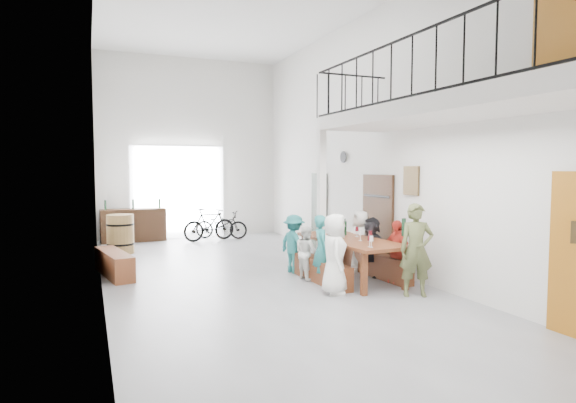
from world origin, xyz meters
name	(u,v)px	position (x,y,z in m)	size (l,w,h in m)	color
floor	(252,277)	(0.00, 0.00, 0.00)	(12.00, 12.00, 0.00)	slate
room_walls	(251,94)	(0.00, 0.00, 3.55)	(12.00, 12.00, 12.00)	silver
gateway_portal	(178,192)	(-0.40, 5.94, 1.40)	(2.80, 0.08, 2.80)	white
right_wall_decor	(426,190)	(2.70, -1.87, 1.74)	(0.07, 8.28, 5.07)	#945511
balcony	(443,113)	(1.98, -3.13, 2.96)	(1.52, 5.62, 4.00)	white
tasting_table	(351,243)	(1.68, -0.95, 0.71)	(1.16, 2.57, 0.79)	brown
bench_inner	(321,271)	(1.06, -0.90, 0.21)	(0.30, 1.87, 0.43)	brown
bench_wall	(376,264)	(2.30, -0.87, 0.23)	(0.26, 2.02, 0.46)	brown
tableware	(349,231)	(1.71, -0.83, 0.93)	(0.51, 1.96, 0.35)	black
side_bench	(114,264)	(-2.50, 1.12, 0.24)	(0.38, 1.73, 0.49)	brown
oak_barrel	(120,234)	(-2.22, 3.73, 0.49)	(0.67, 0.67, 0.98)	olive
serving_counter	(133,225)	(-1.75, 5.65, 0.48)	(1.81, 0.50, 0.95)	#382011
counter_bottles	(133,204)	(-1.75, 5.64, 1.09)	(1.57, 0.11, 0.28)	black
guest_left_a	(335,254)	(0.90, -1.76, 0.68)	(0.67, 0.44, 1.37)	white
guest_left_b	(321,250)	(1.01, -1.04, 0.64)	(0.47, 0.31, 1.28)	#247879
guest_left_c	(307,252)	(0.92, -0.58, 0.52)	(0.50, 0.39, 1.03)	white
guest_left_d	(294,244)	(0.92, 0.04, 0.60)	(0.77, 0.44, 1.19)	#247879
guest_right_a	(397,252)	(2.33, -1.52, 0.59)	(0.69, 0.29, 1.18)	red
guest_right_b	(371,247)	(2.20, -0.86, 0.59)	(1.09, 0.35, 1.18)	black
guest_right_c	(360,240)	(2.29, -0.30, 0.63)	(0.62, 0.40, 1.26)	white
host_standing	(416,250)	(2.09, -2.40, 0.78)	(0.57, 0.37, 1.55)	#4F5530
potted_plant	(350,254)	(2.45, 0.43, 0.22)	(0.40, 0.35, 0.44)	#204F1E
bicycle_near	(221,225)	(0.76, 5.23, 0.42)	(0.55, 1.59, 0.84)	black
bicycle_far	(209,225)	(0.32, 4.94, 0.48)	(0.45, 1.60, 0.96)	black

